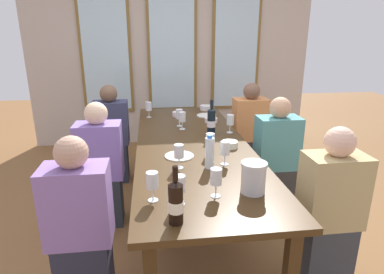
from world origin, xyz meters
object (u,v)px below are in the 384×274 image
at_px(dining_table, 192,150).
at_px(white_plate_1, 206,115).
at_px(wine_glass_0, 182,118).
at_px(water_bottle, 210,153).
at_px(seated_person_0, 80,229).
at_px(seated_person_5, 276,159).
at_px(seated_person_4, 101,168).
at_px(wine_glass_7, 149,107).
at_px(wine_glass_8, 152,181).
at_px(wine_glass_1, 179,152).
at_px(wine_glass_5, 179,114).
at_px(wine_glass_6, 230,120).
at_px(seated_person_1, 329,213).
at_px(metal_pitcher, 253,177).
at_px(wine_glass_4, 225,149).
at_px(wine_bottle_1, 176,202).
at_px(tasting_bowl_1, 178,114).
at_px(wine_bottle_0, 211,121).
at_px(wine_glass_3, 216,177).
at_px(tasting_bowl_0, 211,120).
at_px(wine_glass_2, 210,140).
at_px(tasting_bowl_2, 230,144).
at_px(tasting_bowl_3, 205,108).
at_px(white_plate_0, 179,156).
at_px(seated_person_3, 249,133).
at_px(seated_person_2, 112,137).
at_px(wine_glass_9, 179,185).

height_order(dining_table, white_plate_1, white_plate_1).
bearing_deg(wine_glass_0, water_bottle, -84.49).
height_order(seated_person_0, seated_person_5, same).
distance_m(dining_table, seated_person_0, 1.19).
height_order(white_plate_1, water_bottle, water_bottle).
bearing_deg(white_plate_1, seated_person_4, -140.59).
bearing_deg(wine_glass_7, seated_person_5, -37.58).
height_order(wine_glass_7, wine_glass_8, same).
height_order(wine_glass_1, wine_glass_5, same).
bearing_deg(wine_glass_6, wine_glass_1, -125.17).
bearing_deg(seated_person_1, metal_pitcher, -174.68).
xyz_separation_m(wine_glass_1, wine_glass_4, (0.33, 0.02, 0.00)).
xyz_separation_m(wine_bottle_1, wine_glass_8, (-0.11, 0.24, 0.01)).
distance_m(dining_table, tasting_bowl_1, 0.94).
xyz_separation_m(white_plate_1, wine_bottle_0, (-0.07, -0.70, 0.12)).
height_order(dining_table, seated_person_4, seated_person_4).
bearing_deg(seated_person_5, wine_glass_3, -127.25).
bearing_deg(dining_table, tasting_bowl_0, 66.08).
bearing_deg(seated_person_1, wine_glass_7, 122.19).
height_order(wine_glass_0, wine_glass_1, same).
bearing_deg(wine_glass_2, wine_glass_3, -97.56).
bearing_deg(metal_pitcher, tasting_bowl_2, 86.31).
bearing_deg(metal_pitcher, wine_glass_1, 134.04).
bearing_deg(tasting_bowl_3, wine_bottle_1, -102.93).
relative_size(tasting_bowl_2, wine_glass_5, 0.78).
xyz_separation_m(wine_bottle_0, tasting_bowl_2, (0.09, -0.38, -0.10)).
xyz_separation_m(tasting_bowl_1, wine_glass_6, (0.43, -0.68, 0.09)).
bearing_deg(wine_glass_6, tasting_bowl_1, 122.26).
bearing_deg(wine_glass_1, wine_glass_2, 40.98).
relative_size(white_plate_0, seated_person_3, 0.20).
height_order(wine_glass_3, seated_person_5, seated_person_5).
distance_m(wine_glass_8, seated_person_1, 1.19).
height_order(wine_glass_2, seated_person_2, seated_person_2).
distance_m(wine_bottle_0, wine_glass_4, 0.73).
bearing_deg(water_bottle, seated_person_0, -158.87).
distance_m(tasting_bowl_0, tasting_bowl_2, 0.80).
distance_m(tasting_bowl_1, seated_person_2, 0.79).
height_order(wine_bottle_0, tasting_bowl_3, wine_bottle_0).
relative_size(wine_glass_4, seated_person_1, 0.16).
xyz_separation_m(seated_person_4, seated_person_5, (1.58, 0.01, 0.00)).
relative_size(dining_table, wine_glass_7, 15.71).
height_order(white_plate_1, wine_bottle_0, wine_bottle_0).
distance_m(tasting_bowl_0, water_bottle, 1.22).
height_order(white_plate_0, seated_person_1, seated_person_1).
xyz_separation_m(wine_bottle_0, seated_person_0, (-1.00, -1.10, -0.34)).
relative_size(tasting_bowl_1, wine_glass_4, 0.74).
height_order(wine_glass_6, wine_glass_9, same).
bearing_deg(wine_glass_4, tasting_bowl_0, 84.35).
xyz_separation_m(seated_person_1, seated_person_5, (0.00, 0.95, 0.00)).
xyz_separation_m(dining_table, tasting_bowl_1, (-0.04, 0.93, 0.09)).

